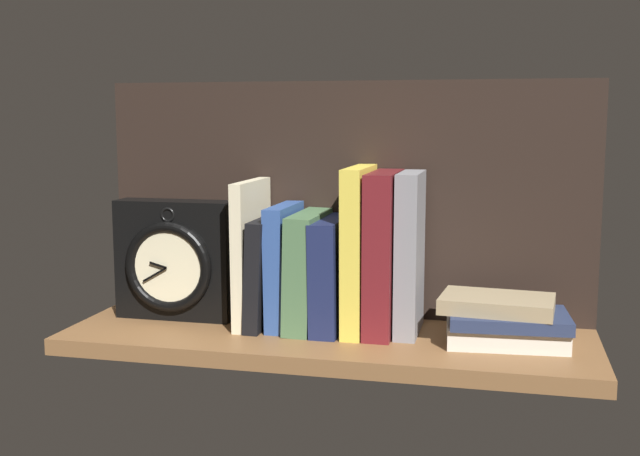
{
  "coord_description": "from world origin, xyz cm",
  "views": [
    {
      "loc": [
        26.05,
        -113.87,
        33.25
      ],
      "look_at": [
        -1.98,
        3.65,
        15.88
      ],
      "focal_mm": 43.74,
      "sensor_mm": 36.0,
      "label": 1
    }
  ],
  "objects_px": {
    "book_green_romantic": "(308,270)",
    "book_yellow_seinlanguage": "(359,249)",
    "framed_clock": "(174,261)",
    "book_blue_modern": "(285,265)",
    "book_black_skeptic": "(267,271)",
    "book_cream_twain": "(252,252)",
    "book_maroon_dawkins": "(384,252)",
    "book_stack_side": "(504,320)",
    "book_navy_bierce": "(335,274)",
    "book_gray_chess": "(410,253)"
  },
  "relations": [
    {
      "from": "book_blue_modern",
      "to": "book_maroon_dawkins",
      "type": "height_order",
      "value": "book_maroon_dawkins"
    },
    {
      "from": "framed_clock",
      "to": "book_black_skeptic",
      "type": "bearing_deg",
      "value": 1.76
    },
    {
      "from": "book_navy_bierce",
      "to": "book_stack_side",
      "type": "relative_size",
      "value": 0.91
    },
    {
      "from": "book_cream_twain",
      "to": "book_black_skeptic",
      "type": "xyz_separation_m",
      "value": [
        0.02,
        0.0,
        -0.03
      ]
    },
    {
      "from": "book_cream_twain",
      "to": "framed_clock",
      "type": "xyz_separation_m",
      "value": [
        -0.13,
        -0.0,
        -0.02
      ]
    },
    {
      "from": "book_cream_twain",
      "to": "book_maroon_dawkins",
      "type": "distance_m",
      "value": 0.21
    },
    {
      "from": "book_navy_bierce",
      "to": "framed_clock",
      "type": "relative_size",
      "value": 0.89
    },
    {
      "from": "book_yellow_seinlanguage",
      "to": "book_maroon_dawkins",
      "type": "relative_size",
      "value": 1.03
    },
    {
      "from": "book_blue_modern",
      "to": "book_green_romantic",
      "type": "relative_size",
      "value": 1.06
    },
    {
      "from": "book_navy_bierce",
      "to": "book_gray_chess",
      "type": "bearing_deg",
      "value": 0.0
    },
    {
      "from": "book_blue_modern",
      "to": "book_stack_side",
      "type": "bearing_deg",
      "value": -4.81
    },
    {
      "from": "book_blue_modern",
      "to": "framed_clock",
      "type": "xyz_separation_m",
      "value": [
        -0.19,
        -0.0,
        0.0
      ]
    },
    {
      "from": "book_black_skeptic",
      "to": "book_green_romantic",
      "type": "bearing_deg",
      "value": 0.0
    },
    {
      "from": "book_cream_twain",
      "to": "book_maroon_dawkins",
      "type": "xyz_separation_m",
      "value": [
        0.21,
        0.0,
        0.01
      ]
    },
    {
      "from": "book_blue_modern",
      "to": "framed_clock",
      "type": "distance_m",
      "value": 0.19
    },
    {
      "from": "book_black_skeptic",
      "to": "book_yellow_seinlanguage",
      "type": "distance_m",
      "value": 0.16
    },
    {
      "from": "book_maroon_dawkins",
      "to": "book_gray_chess",
      "type": "relative_size",
      "value": 1.0
    },
    {
      "from": "book_blue_modern",
      "to": "book_yellow_seinlanguage",
      "type": "height_order",
      "value": "book_yellow_seinlanguage"
    },
    {
      "from": "book_yellow_seinlanguage",
      "to": "book_stack_side",
      "type": "relative_size",
      "value": 1.33
    },
    {
      "from": "book_yellow_seinlanguage",
      "to": "book_cream_twain",
      "type": "bearing_deg",
      "value": 180.0
    },
    {
      "from": "book_yellow_seinlanguage",
      "to": "framed_clock",
      "type": "bearing_deg",
      "value": -179.1
    },
    {
      "from": "book_black_skeptic",
      "to": "book_navy_bierce",
      "type": "height_order",
      "value": "book_navy_bierce"
    },
    {
      "from": "book_blue_modern",
      "to": "book_gray_chess",
      "type": "relative_size",
      "value": 0.78
    },
    {
      "from": "book_gray_chess",
      "to": "book_cream_twain",
      "type": "bearing_deg",
      "value": 180.0
    },
    {
      "from": "book_black_skeptic",
      "to": "book_blue_modern",
      "type": "relative_size",
      "value": 0.89
    },
    {
      "from": "book_maroon_dawkins",
      "to": "book_black_skeptic",
      "type": "bearing_deg",
      "value": 180.0
    },
    {
      "from": "book_cream_twain",
      "to": "book_maroon_dawkins",
      "type": "bearing_deg",
      "value": 0.0
    },
    {
      "from": "book_blue_modern",
      "to": "book_green_romantic",
      "type": "xyz_separation_m",
      "value": [
        0.04,
        0.0,
        -0.01
      ]
    },
    {
      "from": "book_navy_bierce",
      "to": "framed_clock",
      "type": "xyz_separation_m",
      "value": [
        -0.27,
        -0.0,
        0.01
      ]
    },
    {
      "from": "book_black_skeptic",
      "to": "book_maroon_dawkins",
      "type": "bearing_deg",
      "value": 0.0
    },
    {
      "from": "book_cream_twain",
      "to": "book_maroon_dawkins",
      "type": "height_order",
      "value": "book_maroon_dawkins"
    },
    {
      "from": "book_blue_modern",
      "to": "book_yellow_seinlanguage",
      "type": "bearing_deg",
      "value": 0.0
    },
    {
      "from": "book_yellow_seinlanguage",
      "to": "framed_clock",
      "type": "relative_size",
      "value": 1.3
    },
    {
      "from": "book_black_skeptic",
      "to": "book_maroon_dawkins",
      "type": "xyz_separation_m",
      "value": [
        0.19,
        0.0,
        0.04
      ]
    },
    {
      "from": "book_cream_twain",
      "to": "book_gray_chess",
      "type": "height_order",
      "value": "book_gray_chess"
    },
    {
      "from": "book_maroon_dawkins",
      "to": "book_gray_chess",
      "type": "xyz_separation_m",
      "value": [
        0.04,
        0.0,
        0.0
      ]
    },
    {
      "from": "book_cream_twain",
      "to": "book_stack_side",
      "type": "xyz_separation_m",
      "value": [
        0.4,
        -0.03,
        -0.08
      ]
    },
    {
      "from": "framed_clock",
      "to": "book_yellow_seinlanguage",
      "type": "bearing_deg",
      "value": 0.9
    },
    {
      "from": "book_green_romantic",
      "to": "book_navy_bierce",
      "type": "relative_size",
      "value": 1.04
    },
    {
      "from": "book_cream_twain",
      "to": "framed_clock",
      "type": "relative_size",
      "value": 1.18
    },
    {
      "from": "book_green_romantic",
      "to": "book_stack_side",
      "type": "relative_size",
      "value": 0.95
    },
    {
      "from": "book_blue_modern",
      "to": "book_yellow_seinlanguage",
      "type": "xyz_separation_m",
      "value": [
        0.12,
        0.0,
        0.03
      ]
    },
    {
      "from": "book_green_romantic",
      "to": "book_maroon_dawkins",
      "type": "relative_size",
      "value": 0.73
    },
    {
      "from": "book_green_romantic",
      "to": "book_yellow_seinlanguage",
      "type": "height_order",
      "value": "book_yellow_seinlanguage"
    },
    {
      "from": "book_navy_bierce",
      "to": "framed_clock",
      "type": "distance_m",
      "value": 0.27
    },
    {
      "from": "book_cream_twain",
      "to": "book_navy_bierce",
      "type": "height_order",
      "value": "book_cream_twain"
    },
    {
      "from": "book_green_romantic",
      "to": "book_maroon_dawkins",
      "type": "height_order",
      "value": "book_maroon_dawkins"
    },
    {
      "from": "book_navy_bierce",
      "to": "book_gray_chess",
      "type": "height_order",
      "value": "book_gray_chess"
    },
    {
      "from": "book_green_romantic",
      "to": "framed_clock",
      "type": "relative_size",
      "value": 0.93
    },
    {
      "from": "framed_clock",
      "to": "book_stack_side",
      "type": "relative_size",
      "value": 1.02
    }
  ]
}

